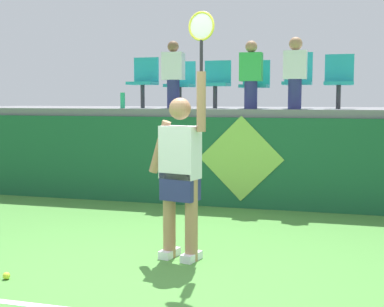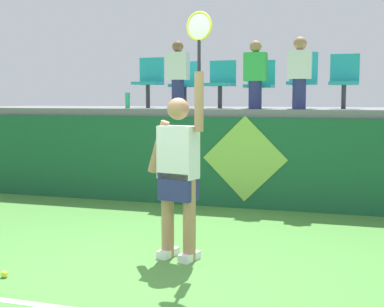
{
  "view_description": "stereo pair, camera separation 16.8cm",
  "coord_description": "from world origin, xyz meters",
  "px_view_note": "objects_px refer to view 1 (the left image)",
  "views": [
    {
      "loc": [
        1.72,
        -4.68,
        1.63
      ],
      "look_at": [
        0.07,
        1.15,
        1.01
      ],
      "focal_mm": 50.74,
      "sensor_mm": 36.0,
      "label": 1
    },
    {
      "loc": [
        1.88,
        -4.63,
        1.63
      ],
      "look_at": [
        0.07,
        1.15,
        1.01
      ],
      "focal_mm": 50.74,
      "sensor_mm": 36.0,
      "label": 2
    }
  ],
  "objects_px": {
    "stadium_chair_4": "(298,78)",
    "spectator_0": "(251,74)",
    "tennis_player": "(181,169)",
    "tennis_ball": "(6,276)",
    "stadium_chair_5": "(339,78)",
    "stadium_chair_2": "(216,81)",
    "stadium_chair_0": "(144,79)",
    "stadium_chair_3": "(255,82)",
    "spectator_2": "(295,71)",
    "stadium_chair_1": "(181,82)",
    "spectator_1": "(173,74)",
    "water_bottle": "(123,100)"
  },
  "relations": [
    {
      "from": "stadium_chair_4",
      "to": "spectator_0",
      "type": "relative_size",
      "value": 0.85
    },
    {
      "from": "tennis_player",
      "to": "tennis_ball",
      "type": "height_order",
      "value": "tennis_player"
    },
    {
      "from": "stadium_chair_5",
      "to": "stadium_chair_2",
      "type": "bearing_deg",
      "value": -179.82
    },
    {
      "from": "stadium_chair_4",
      "to": "stadium_chair_5",
      "type": "bearing_deg",
      "value": -0.32
    },
    {
      "from": "tennis_ball",
      "to": "stadium_chair_4",
      "type": "relative_size",
      "value": 0.07
    },
    {
      "from": "tennis_ball",
      "to": "stadium_chair_0",
      "type": "distance_m",
      "value": 5.0
    },
    {
      "from": "stadium_chair_3",
      "to": "stadium_chair_5",
      "type": "height_order",
      "value": "stadium_chair_5"
    },
    {
      "from": "stadium_chair_0",
      "to": "stadium_chair_3",
      "type": "bearing_deg",
      "value": -0.04
    },
    {
      "from": "stadium_chair_0",
      "to": "stadium_chair_4",
      "type": "relative_size",
      "value": 0.97
    },
    {
      "from": "stadium_chair_2",
      "to": "spectator_0",
      "type": "height_order",
      "value": "spectator_0"
    },
    {
      "from": "tennis_player",
      "to": "stadium_chair_5",
      "type": "relative_size",
      "value": 2.91
    },
    {
      "from": "stadium_chair_0",
      "to": "spectator_2",
      "type": "relative_size",
      "value": 0.8
    },
    {
      "from": "spectator_0",
      "to": "stadium_chair_3",
      "type": "bearing_deg",
      "value": 90.0
    },
    {
      "from": "stadium_chair_1",
      "to": "spectator_1",
      "type": "bearing_deg",
      "value": -90.0
    },
    {
      "from": "water_bottle",
      "to": "spectator_0",
      "type": "relative_size",
      "value": 0.25
    },
    {
      "from": "stadium_chair_2",
      "to": "stadium_chair_5",
      "type": "relative_size",
      "value": 0.93
    },
    {
      "from": "tennis_player",
      "to": "stadium_chair_5",
      "type": "distance_m",
      "value": 3.98
    },
    {
      "from": "water_bottle",
      "to": "spectator_2",
      "type": "height_order",
      "value": "spectator_2"
    },
    {
      "from": "stadium_chair_1",
      "to": "stadium_chair_3",
      "type": "distance_m",
      "value": 1.25
    },
    {
      "from": "stadium_chair_3",
      "to": "stadium_chair_2",
      "type": "bearing_deg",
      "value": -179.72
    },
    {
      "from": "tennis_player",
      "to": "stadium_chair_0",
      "type": "relative_size",
      "value": 2.86
    },
    {
      "from": "stadium_chair_5",
      "to": "spectator_2",
      "type": "height_order",
      "value": "spectator_2"
    },
    {
      "from": "stadium_chair_0",
      "to": "stadium_chair_5",
      "type": "distance_m",
      "value": 3.2
    },
    {
      "from": "stadium_chair_2",
      "to": "tennis_ball",
      "type": "bearing_deg",
      "value": -100.55
    },
    {
      "from": "stadium_chair_4",
      "to": "spectator_2",
      "type": "bearing_deg",
      "value": -90.0
    },
    {
      "from": "tennis_player",
      "to": "spectator_2",
      "type": "xyz_separation_m",
      "value": [
        0.83,
        3.12,
        1.11
      ]
    },
    {
      "from": "water_bottle",
      "to": "spectator_2",
      "type": "distance_m",
      "value": 2.77
    },
    {
      "from": "stadium_chair_0",
      "to": "stadium_chair_3",
      "type": "distance_m",
      "value": 1.9
    },
    {
      "from": "tennis_ball",
      "to": "spectator_1",
      "type": "distance_m",
      "value": 4.64
    },
    {
      "from": "stadium_chair_0",
      "to": "stadium_chair_2",
      "type": "bearing_deg",
      "value": -0.21
    },
    {
      "from": "stadium_chair_5",
      "to": "spectator_0",
      "type": "xyz_separation_m",
      "value": [
        -1.3,
        -0.41,
        0.07
      ]
    },
    {
      "from": "tennis_ball",
      "to": "tennis_player",
      "type": "bearing_deg",
      "value": 37.76
    },
    {
      "from": "stadium_chair_0",
      "to": "spectator_2",
      "type": "xyz_separation_m",
      "value": [
        2.57,
        -0.45,
        0.08
      ]
    },
    {
      "from": "tennis_player",
      "to": "stadium_chair_3",
      "type": "relative_size",
      "value": 3.17
    },
    {
      "from": "spectator_2",
      "to": "stadium_chair_4",
      "type": "bearing_deg",
      "value": 90.0
    },
    {
      "from": "tennis_player",
      "to": "stadium_chair_3",
      "type": "bearing_deg",
      "value": 87.37
    },
    {
      "from": "tennis_player",
      "to": "spectator_2",
      "type": "bearing_deg",
      "value": 75.02
    },
    {
      "from": "stadium_chair_5",
      "to": "spectator_0",
      "type": "bearing_deg",
      "value": -162.55
    },
    {
      "from": "stadium_chair_2",
      "to": "spectator_0",
      "type": "xyz_separation_m",
      "value": [
        0.64,
        -0.4,
        0.09
      ]
    },
    {
      "from": "stadium_chair_0",
      "to": "tennis_player",
      "type": "bearing_deg",
      "value": -63.96
    },
    {
      "from": "water_bottle",
      "to": "spectator_2",
      "type": "relative_size",
      "value": 0.24
    },
    {
      "from": "stadium_chair_0",
      "to": "spectator_2",
      "type": "distance_m",
      "value": 2.61
    },
    {
      "from": "tennis_ball",
      "to": "stadium_chair_4",
      "type": "height_order",
      "value": "stadium_chair_4"
    },
    {
      "from": "tennis_player",
      "to": "stadium_chair_2",
      "type": "relative_size",
      "value": 3.14
    },
    {
      "from": "stadium_chair_4",
      "to": "spectator_0",
      "type": "bearing_deg",
      "value": -148.47
    },
    {
      "from": "tennis_player",
      "to": "tennis_ball",
      "type": "bearing_deg",
      "value": -142.24
    },
    {
      "from": "stadium_chair_5",
      "to": "spectator_2",
      "type": "relative_size",
      "value": 0.79
    },
    {
      "from": "stadium_chair_5",
      "to": "stadium_chair_0",
      "type": "bearing_deg",
      "value": -179.97
    },
    {
      "from": "stadium_chair_1",
      "to": "stadium_chair_2",
      "type": "distance_m",
      "value": 0.61
    },
    {
      "from": "stadium_chair_2",
      "to": "stadium_chair_4",
      "type": "bearing_deg",
      "value": 0.42
    }
  ]
}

